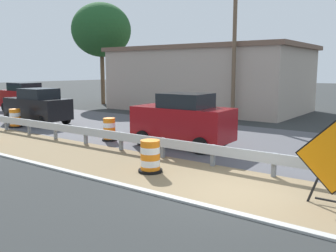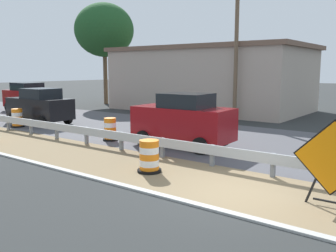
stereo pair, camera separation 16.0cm
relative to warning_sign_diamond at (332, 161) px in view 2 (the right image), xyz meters
name	(u,v)px [view 2 (the right image)]	position (x,y,z in m)	size (l,w,h in m)	color
ground_plane	(237,194)	(-0.44, 2.06, -1.06)	(160.00, 160.00, 0.00)	#2B2D2D
median_dirt_strip	(245,189)	(0.01, 2.06, -1.06)	(3.31, 120.00, 0.01)	#7F6B4C
far_lane_asphalt	(311,150)	(5.84, 2.06, -1.06)	(8.35, 120.00, 0.00)	#4C4C51
curb_near_edge	(211,209)	(-1.74, 2.06, -1.06)	(0.20, 120.00, 0.11)	#ADADA8
guardrail_median	(211,151)	(1.43, 3.92, -0.55)	(0.18, 54.33, 0.71)	#ADB2B7
warning_sign_diamond	(332,161)	(0.00, 0.00, 0.00)	(0.08, 1.74, 2.01)	black
traffic_barrel_nearest	(149,158)	(-0.23, 5.10, -0.63)	(0.74, 0.74, 0.98)	orange
traffic_barrel_close	(110,130)	(2.58, 9.66, -0.62)	(0.65, 0.65, 0.99)	orange
traffic_barrel_far	(17,119)	(2.26, 16.42, -0.62)	(0.70, 0.70, 0.99)	orange
car_lead_near_lane	(183,120)	(3.48, 6.42, 0.01)	(2.09, 4.07, 2.15)	maroon
car_trailing_near_lane	(29,97)	(6.90, 22.56, -0.01)	(2.16, 4.41, 2.12)	maroon
car_distant_b	(40,106)	(3.74, 16.50, -0.06)	(2.00, 4.11, 2.02)	black
roadside_shop_near	(210,79)	(16.00, 12.56, 1.32)	(8.24, 14.46, 4.74)	#AD9E8E
utility_pole_near	(236,47)	(11.63, 8.27, 3.33)	(0.24, 1.80, 8.46)	brown
tree_roadside	(104,30)	(14.57, 22.52, 5.41)	(5.16, 5.16, 8.82)	brown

